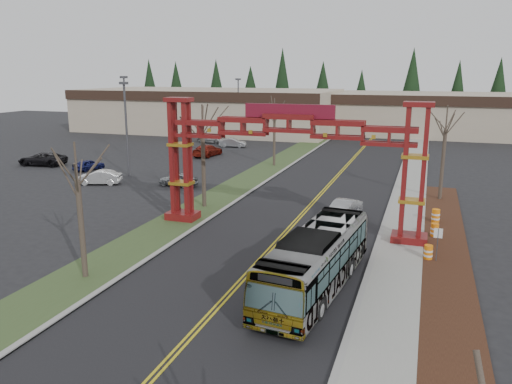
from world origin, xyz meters
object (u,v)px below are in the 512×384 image
at_px(parked_car_mid_a, 208,150).
at_px(bare_tree_median_near, 77,181).
at_px(gateway_arch, 289,144).
at_px(light_pole_mid, 126,110).
at_px(barrel_mid, 435,231).
at_px(bare_tree_median_far, 274,116).
at_px(street_sign, 438,238).
at_px(barrel_south, 428,253).
at_px(parked_car_near_b, 99,177).
at_px(parked_car_far_a, 233,143).
at_px(light_pole_far, 238,104).
at_px(barrel_north, 436,216).
at_px(transit_bus, 316,260).
at_px(retail_building_west, 210,110).
at_px(bare_tree_median_mid, 203,133).
at_px(silver_sedan, 343,210).
at_px(parked_car_near_a, 178,179).
at_px(bare_tree_right_far, 446,130).
at_px(parked_car_far_b, 213,139).
at_px(parked_car_mid_b, 89,165).
at_px(retail_building_east, 438,114).
at_px(parked_car_near_c, 42,159).

distance_m(parked_car_mid_a, bare_tree_median_near, 39.53).
distance_m(gateway_arch, light_pole_mid, 36.81).
bearing_deg(barrel_mid, bare_tree_median_far, 129.48).
xyz_separation_m(street_sign, barrel_south, (-0.44, 0.22, -1.01)).
relative_size(parked_car_near_b, parked_car_far_a, 1.09).
bearing_deg(light_pole_far, parked_car_mid_a, -82.81).
relative_size(parked_car_mid_a, barrel_north, 4.92).
distance_m(gateway_arch, barrel_north, 12.17).
bearing_deg(barrel_north, transit_bus, -112.59).
xyz_separation_m(gateway_arch, light_pole_far, (-20.24, 43.45, -0.40)).
height_order(parked_car_near_b, bare_tree_median_near, bare_tree_median_near).
height_order(retail_building_west, barrel_south, retail_building_west).
xyz_separation_m(retail_building_west, parked_car_mid_a, (11.87, -27.24, -3.00)).
relative_size(bare_tree_median_mid, street_sign, 3.98).
bearing_deg(barrel_south, retail_building_west, 124.64).
distance_m(bare_tree_median_near, barrel_mid, 22.31).
distance_m(transit_bus, bare_tree_median_mid, 17.80).
bearing_deg(light_pole_mid, silver_sedan, -32.33).
bearing_deg(parked_car_near_a, barrel_north, 83.49).
distance_m(bare_tree_median_mid, barrel_south, 19.19).
distance_m(parked_car_far_a, bare_tree_right_far, 36.47).
distance_m(parked_car_near_b, parked_car_far_a, 27.34).
distance_m(transit_bus, light_pole_mid, 45.78).
relative_size(silver_sedan, light_pole_far, 0.44).
xyz_separation_m(gateway_arch, retail_building_west, (-30.00, 53.96, -2.22)).
xyz_separation_m(transit_bus, barrel_south, (5.31, 5.98, -1.08)).
xyz_separation_m(barrel_south, barrel_north, (0.44, 7.84, 0.06)).
bearing_deg(parked_car_mid_a, bare_tree_median_mid, 118.39).
height_order(silver_sedan, barrel_mid, silver_sedan).
bearing_deg(retail_building_west, bare_tree_median_near, -71.35).
bearing_deg(barrel_north, parked_car_near_b, 174.49).
bearing_deg(parked_car_near_a, bare_tree_median_far, 162.17).
bearing_deg(parked_car_near_b, silver_sedan, 62.18).
height_order(transit_bus, bare_tree_median_near, bare_tree_median_near).
xyz_separation_m(gateway_arch, parked_car_mid_a, (-18.13, 26.72, -5.22)).
bearing_deg(barrel_north, retail_building_west, 129.04).
height_order(parked_car_mid_a, light_pole_far, light_pole_far).
bearing_deg(bare_tree_median_near, barrel_south, 26.29).
height_order(parked_car_mid_a, bare_tree_median_near, bare_tree_median_near).
xyz_separation_m(parked_car_near_b, light_pole_mid, (-6.95, 15.70, 5.16)).
bearing_deg(parked_car_near_b, bare_tree_median_mid, 53.62).
bearing_deg(barrel_south, bare_tree_median_mid, 159.21).
xyz_separation_m(silver_sedan, parked_car_far_a, (-21.12, 31.22, -0.06)).
xyz_separation_m(gateway_arch, parked_car_far_b, (-22.57, 38.38, -5.31)).
relative_size(bare_tree_median_near, light_pole_far, 0.75).
xyz_separation_m(silver_sedan, parked_car_mid_b, (-29.77, 9.75, -0.09)).
xyz_separation_m(retail_building_east, barrel_north, (-0.38, -56.86, -2.98)).
relative_size(transit_bus, silver_sedan, 2.62).
height_order(silver_sedan, light_pole_mid, light_pole_mid).
height_order(parked_car_near_c, light_pole_far, light_pole_far).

